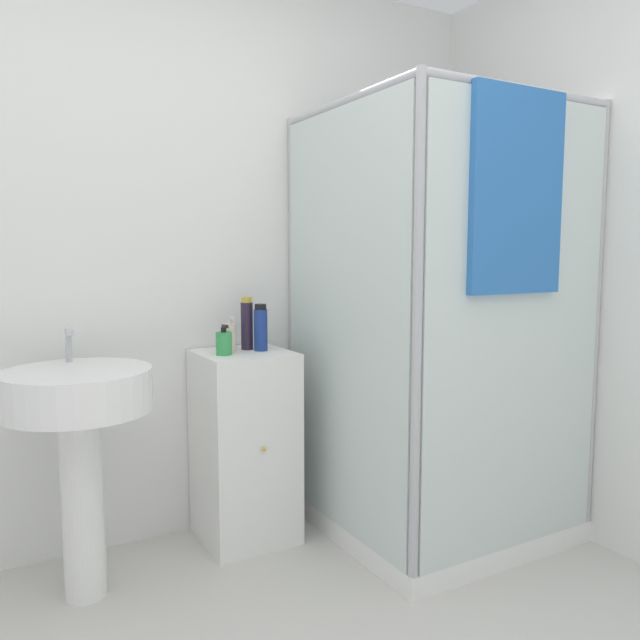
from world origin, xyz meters
TOP-DOWN VIEW (x-y plane):
  - wall_back at (0.00, 1.70)m, footprint 6.40×0.06m
  - shower_enclosure at (1.12, 1.09)m, footprint 0.98×1.01m
  - vanity_cabinet at (0.38, 1.47)m, footprint 0.38×0.41m
  - sink at (-0.32, 1.32)m, footprint 0.52×0.52m
  - soap_dispenser at (0.28, 1.44)m, footprint 0.07×0.07m
  - shampoo_bottle_tall_black at (0.42, 1.52)m, footprint 0.05×0.05m
  - shampoo_bottle_blue at (0.46, 1.46)m, footprint 0.06×0.06m
  - lotion_bottle_white at (0.33, 1.51)m, footprint 0.05×0.06m

SIDE VIEW (x-z plane):
  - vanity_cabinet at x=0.38m, z-range 0.00..0.83m
  - shower_enclosure at x=1.12m, z-range -0.44..1.43m
  - sink at x=-0.32m, z-range 0.17..1.14m
  - soap_dispenser at x=0.28m, z-range 0.82..0.94m
  - lotion_bottle_white at x=0.33m, z-range 0.82..0.97m
  - shampoo_bottle_blue at x=0.46m, z-range 0.83..1.03m
  - shampoo_bottle_tall_black at x=0.42m, z-range 0.83..1.06m
  - wall_back at x=0.00m, z-range 0.00..2.50m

